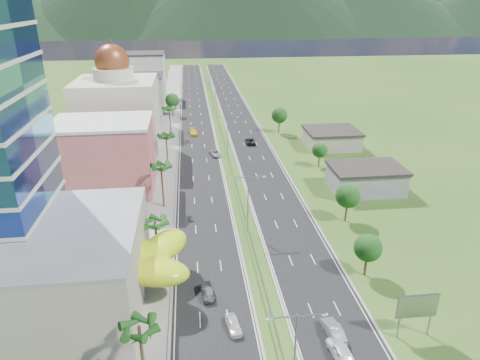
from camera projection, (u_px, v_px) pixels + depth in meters
name	position (u px, v px, depth m)	size (l,w,h in m)	color
ground	(256.00, 263.00, 68.26)	(500.00, 500.00, 0.00)	#2D5119
road_left	(196.00, 119.00, 149.60)	(11.00, 260.00, 0.04)	black
road_right	(238.00, 117.00, 151.23)	(11.00, 260.00, 0.04)	black
sidewalk_left	(168.00, 119.00, 148.56)	(7.00, 260.00, 0.12)	gray
median_guardrail	(221.00, 131.00, 133.74)	(0.10, 216.06, 0.76)	gray
streetlight_median_a	(295.00, 348.00, 42.78)	(6.04, 0.25, 11.00)	gray
streetlight_median_b	(248.00, 198.00, 74.74)	(6.04, 0.25, 11.00)	gray
streetlight_median_c	(227.00, 132.00, 111.25)	(6.04, 0.25, 11.00)	gray
streetlight_median_d	(216.00, 96.00, 152.33)	(6.04, 0.25, 11.00)	gray
streetlight_median_e	(209.00, 75.00, 193.41)	(6.04, 0.25, 11.00)	gray
mall_podium	(27.00, 270.00, 57.15)	(30.00, 24.00, 11.00)	#A19584
lime_canopy	(121.00, 259.00, 60.47)	(18.00, 15.00, 7.40)	#B6D414
pink_shophouse	(105.00, 158.00, 91.49)	(20.00, 15.00, 15.00)	#C75B51
domed_building	(118.00, 113.00, 110.97)	(20.00, 20.00, 28.70)	beige
midrise_grey	(134.00, 104.00, 135.22)	(16.00, 15.00, 16.00)	gray
midrise_beige	(141.00, 94.00, 155.89)	(16.00, 15.00, 13.00)	#A19584
midrise_white	(145.00, 77.00, 175.91)	(16.00, 15.00, 18.00)	silver
billboard	(417.00, 307.00, 51.93)	(5.20, 0.35, 6.20)	gray
shed_near	(366.00, 180.00, 93.14)	(15.00, 10.00, 5.00)	gray
shed_far	(331.00, 139.00, 120.86)	(14.00, 12.00, 4.40)	#A19584
palm_tree_a	(139.00, 330.00, 43.34)	(3.60, 3.60, 9.10)	#47301C
palm_tree_b	(155.00, 224.00, 65.63)	(3.60, 3.60, 8.10)	#47301C
palm_tree_c	(161.00, 168.00, 83.32)	(3.60, 3.60, 9.60)	#47301C
palm_tree_d	(166.00, 137.00, 104.69)	(3.60, 3.60, 8.60)	#47301C
palm_tree_e	(169.00, 110.00, 127.22)	(3.60, 3.60, 9.40)	#47301C
leafy_tree_lfar	(172.00, 100.00, 151.11)	(4.90, 4.90, 8.05)	#47301C
leafy_tree_ra	(368.00, 248.00, 63.55)	(4.20, 4.20, 6.90)	#47301C
leafy_tree_rb	(348.00, 196.00, 79.24)	(4.55, 4.55, 7.47)	#47301C
leafy_tree_rc	(320.00, 150.00, 105.44)	(3.85, 3.85, 6.33)	#47301C
leafy_tree_rd	(279.00, 115.00, 131.92)	(4.90, 4.90, 8.05)	#47301C
mountain_ridge	(248.00, 35.00, 485.58)	(860.00, 140.00, 90.00)	black
car_white_near_left	(234.00, 325.00, 54.39)	(1.61, 4.00, 1.36)	white
car_dark_left	(207.00, 292.00, 60.47)	(1.49, 4.28, 1.41)	black
car_silver_mid_left	(215.00, 153.00, 114.28)	(2.22, 4.82, 1.34)	#979A9E
car_yellow_far_left	(193.00, 132.00, 132.11)	(2.11, 5.19, 1.51)	yellow
car_white_near_right	(341.00, 352.00, 50.01)	(2.09, 5.18, 1.77)	white
car_silver_right	(333.00, 330.00, 53.33)	(1.70, 4.87, 1.60)	#929399
car_dark_far_right	(250.00, 141.00, 123.79)	(2.51, 5.44, 1.51)	black
motorcycle	(203.00, 320.00, 55.35)	(0.58, 1.91, 1.22)	black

